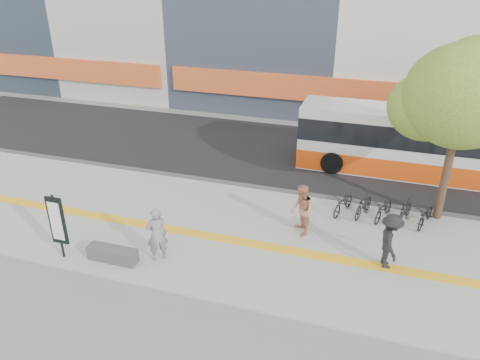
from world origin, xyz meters
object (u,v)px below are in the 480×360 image
(signboard, at_px, (57,222))
(bus, at_px, (424,146))
(street_tree, at_px, (461,98))
(seated_woman, at_px, (157,234))
(pedestrian_dark, at_px, (390,241))
(pedestrian_tan, at_px, (302,210))
(bench, at_px, (113,254))

(signboard, bearing_deg, bus, 42.63)
(street_tree, distance_m, seated_woman, 10.69)
(signboard, bearing_deg, street_tree, 29.07)
(street_tree, relative_size, pedestrian_dark, 3.52)
(signboard, xyz_separation_m, pedestrian_dark, (9.74, 2.62, -0.39))
(seated_woman, height_order, pedestrian_tan, same)
(bench, relative_size, street_tree, 0.25)
(signboard, distance_m, pedestrian_dark, 10.09)
(signboard, distance_m, bus, 14.77)
(signboard, distance_m, street_tree, 13.40)
(pedestrian_dark, bearing_deg, signboard, 91.89)
(bench, distance_m, street_tree, 12.23)
(seated_woman, bearing_deg, bench, -13.21)
(seated_woman, bearing_deg, pedestrian_dark, 159.96)
(pedestrian_dark, bearing_deg, seated_woman, 91.57)
(bench, bearing_deg, pedestrian_dark, 15.86)
(street_tree, height_order, pedestrian_dark, street_tree)
(signboard, relative_size, pedestrian_tan, 1.22)
(street_tree, bearing_deg, pedestrian_tan, -149.16)
(seated_woman, relative_size, pedestrian_dark, 1.00)
(signboard, xyz_separation_m, street_tree, (11.38, 6.33, 3.15))
(pedestrian_tan, bearing_deg, signboard, -89.49)
(bus, distance_m, pedestrian_tan, 7.53)
(bus, bearing_deg, seated_woman, -130.89)
(street_tree, bearing_deg, bus, 97.92)
(bus, relative_size, pedestrian_dark, 5.86)
(street_tree, bearing_deg, seated_woman, -146.97)
(bench, distance_m, pedestrian_dark, 8.49)
(bench, xyz_separation_m, pedestrian_tan, (5.27, 3.33, 0.67))
(pedestrian_tan, bearing_deg, bus, 120.53)
(bench, xyz_separation_m, pedestrian_dark, (8.14, 2.31, 0.67))
(bench, relative_size, seated_woman, 0.89)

